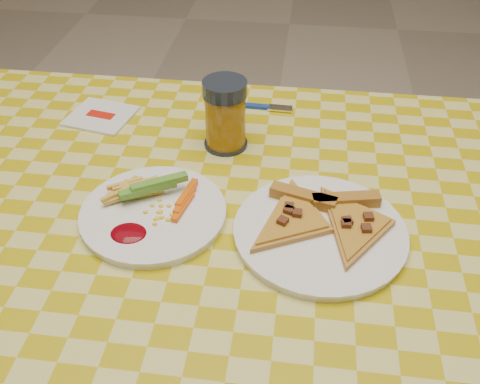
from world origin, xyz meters
name	(u,v)px	position (x,y,z in m)	size (l,w,h in m)	color
table	(221,250)	(0.00, 0.00, 0.68)	(1.28, 0.88, 0.76)	white
plate_left	(154,214)	(-0.10, -0.01, 0.76)	(0.23, 0.23, 0.01)	white
plate_right	(320,233)	(0.16, -0.02, 0.76)	(0.26, 0.26, 0.01)	white
fries_veggies	(150,200)	(-0.11, 0.00, 0.78)	(0.17, 0.15, 0.04)	gold
pizza_slices	(323,219)	(0.16, -0.01, 0.78)	(0.27, 0.23, 0.02)	#B08036
drink_glass	(225,115)	(-0.02, 0.20, 0.82)	(0.08, 0.08, 0.13)	black
napkin	(101,116)	(-0.28, 0.27, 0.76)	(0.14, 0.13, 0.01)	silver
fork	(255,106)	(0.02, 0.34, 0.76)	(0.16, 0.02, 0.01)	navy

